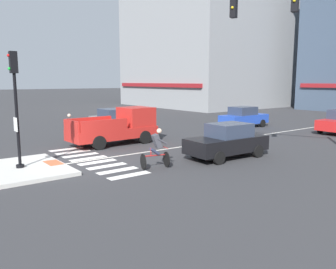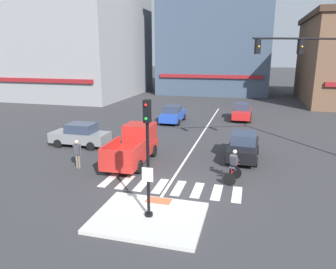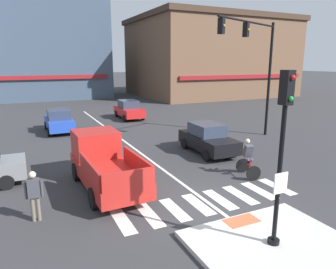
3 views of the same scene
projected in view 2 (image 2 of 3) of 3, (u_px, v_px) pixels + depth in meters
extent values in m
plane|color=#333335|center=(167.00, 191.00, 14.94)|extent=(300.00, 300.00, 0.00)
cube|color=beige|center=(149.00, 217.00, 12.37)|extent=(4.30, 3.40, 0.15)
cube|color=#DB5B38|center=(159.00, 200.00, 13.61)|extent=(1.10, 0.60, 0.01)
cylinder|color=black|center=(149.00, 214.00, 12.33)|extent=(0.32, 0.32, 0.12)
cylinder|color=black|center=(148.00, 169.00, 11.86)|extent=(0.12, 0.12, 3.66)
cube|color=white|center=(148.00, 175.00, 11.83)|extent=(0.44, 0.03, 0.56)
cube|color=black|center=(147.00, 111.00, 11.29)|extent=(0.24, 0.28, 0.84)
sphere|color=red|center=(146.00, 105.00, 11.08)|extent=(0.12, 0.12, 0.12)
sphere|color=green|center=(146.00, 119.00, 11.20)|extent=(0.12, 0.12, 0.12)
cube|color=silver|center=(109.00, 180.00, 16.18)|extent=(0.44, 1.80, 0.01)
cube|color=silver|center=(125.00, 182.00, 15.95)|extent=(0.44, 1.80, 0.01)
cube|color=silver|center=(143.00, 184.00, 15.71)|extent=(0.44, 1.80, 0.01)
cube|color=silver|center=(160.00, 186.00, 15.48)|extent=(0.44, 1.80, 0.01)
cube|color=silver|center=(179.00, 188.00, 15.24)|extent=(0.44, 1.80, 0.01)
cube|color=silver|center=(197.00, 190.00, 15.01)|extent=(0.44, 1.80, 0.01)
cube|color=silver|center=(217.00, 192.00, 14.77)|extent=(0.44, 1.80, 0.01)
cube|color=silver|center=(237.00, 194.00, 14.54)|extent=(0.44, 1.80, 0.01)
cube|color=silver|center=(200.00, 138.00, 24.31)|extent=(0.14, 28.00, 0.01)
cylinder|color=black|center=(307.00, 39.00, 17.71)|extent=(5.96, 2.52, 0.11)
cube|color=black|center=(300.00, 47.00, 17.79)|extent=(0.35, 0.38, 0.80)
sphere|color=gold|center=(302.00, 47.00, 17.62)|extent=(0.12, 0.12, 0.12)
cube|color=black|center=(258.00, 47.00, 17.48)|extent=(0.35, 0.38, 0.80)
sphere|color=gold|center=(259.00, 47.00, 17.31)|extent=(0.12, 0.12, 0.12)
cube|color=#3D4C60|center=(218.00, 45.00, 54.13)|extent=(17.22, 18.49, 15.88)
cube|color=maroon|center=(210.00, 76.00, 46.56)|extent=(15.50, 0.30, 0.50)
cube|color=gray|center=(71.00, 41.00, 48.35)|extent=(20.06, 20.31, 16.77)
cube|color=maroon|center=(30.00, 80.00, 40.05)|extent=(18.05, 0.30, 0.50)
cube|color=red|center=(242.00, 113.00, 30.90)|extent=(1.75, 4.12, 0.70)
cube|color=#2D384C|center=(242.00, 106.00, 30.88)|extent=(1.51, 1.92, 0.64)
cylinder|color=black|center=(250.00, 120.00, 29.59)|extent=(0.19, 0.60, 0.60)
cylinder|color=black|center=(232.00, 119.00, 30.03)|extent=(0.19, 0.60, 0.60)
cylinder|color=black|center=(251.00, 115.00, 31.96)|extent=(0.19, 0.60, 0.60)
cylinder|color=black|center=(234.00, 114.00, 32.40)|extent=(0.19, 0.60, 0.60)
cube|color=black|center=(243.00, 149.00, 19.36)|extent=(1.86, 4.16, 0.70)
cube|color=#2D384C|center=(244.00, 138.00, 19.33)|extent=(1.55, 1.96, 0.64)
cylinder|color=black|center=(256.00, 162.00, 18.03)|extent=(0.20, 0.61, 0.60)
cylinder|color=black|center=(227.00, 159.00, 18.51)|extent=(0.20, 0.61, 0.60)
cylinder|color=black|center=(257.00, 149.00, 20.38)|extent=(0.20, 0.61, 0.60)
cylinder|color=black|center=(232.00, 147.00, 20.86)|extent=(0.20, 0.61, 0.60)
cube|color=slate|center=(80.00, 137.00, 22.09)|extent=(4.10, 1.71, 0.70)
cube|color=#2D384C|center=(81.00, 128.00, 21.89)|extent=(1.90, 1.48, 0.64)
cylinder|color=black|center=(58.00, 144.00, 21.72)|extent=(0.60, 0.18, 0.60)
cylinder|color=black|center=(71.00, 138.00, 23.28)|extent=(0.60, 0.18, 0.60)
cylinder|color=black|center=(91.00, 146.00, 21.09)|extent=(0.60, 0.18, 0.60)
cylinder|color=black|center=(102.00, 140.00, 22.64)|extent=(0.60, 0.18, 0.60)
cube|color=#2347B7|center=(173.00, 116.00, 29.74)|extent=(1.71, 4.10, 0.70)
cube|color=#2D384C|center=(173.00, 109.00, 29.44)|extent=(1.48, 1.90, 0.64)
cylinder|color=black|center=(168.00, 116.00, 31.23)|extent=(0.18, 0.60, 0.60)
cylinder|color=black|center=(184.00, 117.00, 30.81)|extent=(0.18, 0.60, 0.60)
cylinder|color=black|center=(161.00, 121.00, 28.86)|extent=(0.18, 0.60, 0.60)
cylinder|color=black|center=(178.00, 122.00, 28.43)|extent=(0.18, 0.60, 0.60)
cube|color=red|center=(132.00, 153.00, 18.49)|extent=(2.06, 5.16, 0.60)
cube|color=red|center=(140.00, 132.00, 19.78)|extent=(1.85, 1.76, 1.10)
cube|color=#2D384C|center=(144.00, 128.00, 20.54)|extent=(1.62, 0.13, 0.60)
cube|color=red|center=(110.00, 147.00, 17.57)|extent=(0.21, 2.81, 0.60)
cube|color=red|center=(140.00, 149.00, 17.18)|extent=(0.21, 2.81, 0.60)
cube|color=red|center=(115.00, 156.00, 15.98)|extent=(1.80, 0.16, 0.60)
cylinder|color=black|center=(127.00, 149.00, 20.25)|extent=(0.26, 0.77, 0.76)
cylinder|color=black|center=(154.00, 151.00, 19.85)|extent=(0.26, 0.77, 0.76)
cylinder|color=black|center=(108.00, 164.00, 17.44)|extent=(0.26, 0.77, 0.76)
cylinder|color=black|center=(139.00, 167.00, 17.04)|extent=(0.26, 0.77, 0.76)
cylinder|color=black|center=(235.00, 173.00, 16.33)|extent=(0.65, 0.19, 0.66)
cylinder|color=black|center=(229.00, 179.00, 15.44)|extent=(0.65, 0.19, 0.66)
cylinder|color=#B21E1E|center=(233.00, 172.00, 15.83)|extent=(0.26, 0.88, 0.05)
cylinder|color=#B21E1E|center=(232.00, 170.00, 15.63)|extent=(0.04, 0.04, 0.30)
cylinder|color=#B21E1E|center=(236.00, 164.00, 16.16)|extent=(0.44, 0.14, 0.04)
cylinder|color=#2D334C|center=(231.00, 168.00, 15.81)|extent=(0.21, 0.41, 0.33)
cylinder|color=#2D334C|center=(234.00, 169.00, 15.73)|extent=(0.21, 0.41, 0.33)
cube|color=#3F3F47|center=(234.00, 160.00, 15.75)|extent=(0.42, 0.45, 0.60)
sphere|color=beige|center=(235.00, 152.00, 15.75)|extent=(0.22, 0.22, 0.22)
cylinder|color=#3F3F47|center=(232.00, 159.00, 15.97)|extent=(0.18, 0.46, 0.31)
cylinder|color=#3F3F47|center=(238.00, 160.00, 15.83)|extent=(0.18, 0.46, 0.31)
cylinder|color=#6B6051|center=(79.00, 161.00, 17.80)|extent=(0.12, 0.12, 0.82)
cylinder|color=#6B6051|center=(77.00, 161.00, 17.85)|extent=(0.12, 0.12, 0.82)
cube|color=#3F3F47|center=(77.00, 149.00, 17.65)|extent=(0.38, 0.25, 0.60)
cylinder|color=#3F3F47|center=(81.00, 151.00, 17.58)|extent=(0.09, 0.09, 0.56)
cylinder|color=#3F3F47|center=(74.00, 150.00, 17.74)|extent=(0.09, 0.09, 0.56)
sphere|color=beige|center=(76.00, 142.00, 17.54)|extent=(0.22, 0.22, 0.22)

